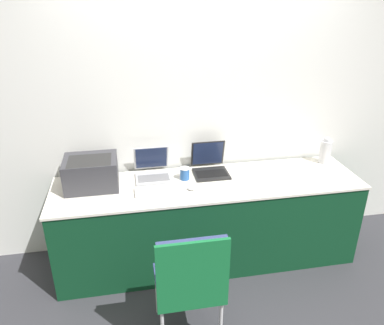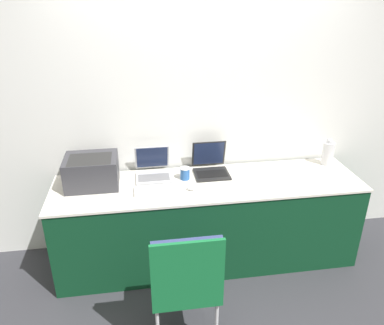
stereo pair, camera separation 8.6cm
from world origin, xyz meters
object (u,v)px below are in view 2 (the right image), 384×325
object	(u,v)px
mouse	(191,188)
coffee_cup	(185,173)
external_keyboard	(159,190)
laptop_left	(153,170)
laptop_right	(211,166)
metal_pitcher	(328,153)
printer	(92,170)
chair	(186,278)

from	to	relation	value
mouse	coffee_cup	bearing A→B (deg)	96.71
coffee_cup	external_keyboard	bearing A→B (deg)	-143.04
laptop_left	external_keyboard	bearing A→B (deg)	-84.75
laptop_left	laptop_right	world-z (taller)	laptop_right
external_keyboard	metal_pitcher	xyz separation A→B (m)	(1.57, 0.28, 0.11)
printer	chair	size ratio (longest dim) A/B	0.46
coffee_cup	mouse	world-z (taller)	coffee_cup
laptop_left	coffee_cup	world-z (taller)	laptop_left
laptop_right	external_keyboard	bearing A→B (deg)	-150.36
external_keyboard	chair	xyz separation A→B (m)	(0.11, -0.79, -0.22)
metal_pitcher	chair	bearing A→B (deg)	-143.83
laptop_left	external_keyboard	distance (m)	0.28
metal_pitcher	chair	xyz separation A→B (m)	(-1.46, -1.07, -0.32)
laptop_left	coffee_cup	xyz separation A→B (m)	(0.26, -0.10, -0.00)
printer	coffee_cup	size ratio (longest dim) A/B	3.97
chair	external_keyboard	bearing A→B (deg)	97.78
printer	laptop_left	world-z (taller)	printer
external_keyboard	metal_pitcher	bearing A→B (deg)	9.93
printer	laptop_right	bearing A→B (deg)	4.79
coffee_cup	chair	xyz separation A→B (m)	(-0.13, -0.97, -0.26)
printer	chair	distance (m)	1.22
external_keyboard	metal_pitcher	world-z (taller)	metal_pitcher
coffee_cup	chair	size ratio (longest dim) A/B	0.11
laptop_right	external_keyboard	xyz separation A→B (m)	(-0.48, -0.27, -0.05)
laptop_left	laptop_right	bearing A→B (deg)	-0.80
external_keyboard	laptop_right	bearing A→B (deg)	29.64
laptop_right	mouse	world-z (taller)	laptop_right
laptop_left	printer	bearing A→B (deg)	-169.68
external_keyboard	mouse	xyz separation A→B (m)	(0.26, -0.02, 0.01)
laptop_right	metal_pitcher	world-z (taller)	laptop_right
laptop_right	external_keyboard	distance (m)	0.55
printer	laptop_right	world-z (taller)	laptop_right
laptop_left	coffee_cup	size ratio (longest dim) A/B	3.03
printer	chair	bearing A→B (deg)	-57.09
coffee_cup	mouse	size ratio (longest dim) A/B	1.43
laptop_right	metal_pitcher	distance (m)	1.10
coffee_cup	chair	world-z (taller)	chair
external_keyboard	mouse	bearing A→B (deg)	-4.60
chair	printer	bearing A→B (deg)	122.91
laptop_left	metal_pitcher	bearing A→B (deg)	-0.13
mouse	printer	bearing A→B (deg)	165.17
laptop_left	external_keyboard	world-z (taller)	laptop_left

